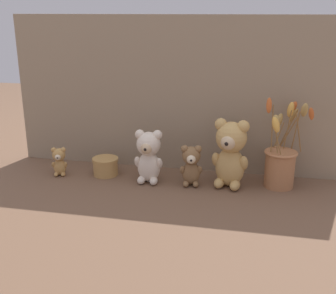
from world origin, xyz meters
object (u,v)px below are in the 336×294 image
object	(u,v)px
teddy_bear_large	(230,152)
flower_vase	(281,161)
teddy_bear_medium	(149,155)
decorative_tin_tall	(106,166)
teddy_bear_tiny	(59,161)
teddy_bear_small	(191,165)

from	to	relation	value
teddy_bear_large	flower_vase	distance (m)	0.19
teddy_bear_large	teddy_bear_medium	world-z (taller)	teddy_bear_large
teddy_bear_medium	decorative_tin_tall	distance (m)	0.21
teddy_bear_large	flower_vase	xyz separation A→B (m)	(0.19, 0.04, -0.03)
teddy_bear_large	teddy_bear_tiny	bearing A→B (deg)	-177.56
flower_vase	decorative_tin_tall	bearing A→B (deg)	-177.82
decorative_tin_tall	teddy_bear_medium	bearing A→B (deg)	-10.48
teddy_bear_small	teddy_bear_medium	bearing A→B (deg)	-179.15
teddy_bear_medium	flower_vase	distance (m)	0.50
teddy_bear_large	teddy_bear_medium	size ratio (longest dim) A/B	1.25
flower_vase	decorative_tin_tall	xyz separation A→B (m)	(-0.69, -0.03, -0.07)
teddy_bear_medium	flower_vase	bearing A→B (deg)	7.05
teddy_bear_medium	teddy_bear_small	xyz separation A→B (m)	(0.17, 0.00, -0.03)
teddy_bear_large	teddy_bear_tiny	xyz separation A→B (m)	(-0.68, -0.03, -0.08)
teddy_bear_large	teddy_bear_medium	xyz separation A→B (m)	(-0.31, -0.02, -0.03)
teddy_bear_large	teddy_bear_small	distance (m)	0.16
decorative_tin_tall	flower_vase	bearing A→B (deg)	2.18
teddy_bear_small	flower_vase	bearing A→B (deg)	10.09
teddy_bear_tiny	flower_vase	bearing A→B (deg)	4.43
teddy_bear_medium	teddy_bear_small	size ratio (longest dim) A/B	1.31
teddy_bear_large	teddy_bear_tiny	distance (m)	0.69
teddy_bear_small	flower_vase	xyz separation A→B (m)	(0.33, 0.06, 0.02)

